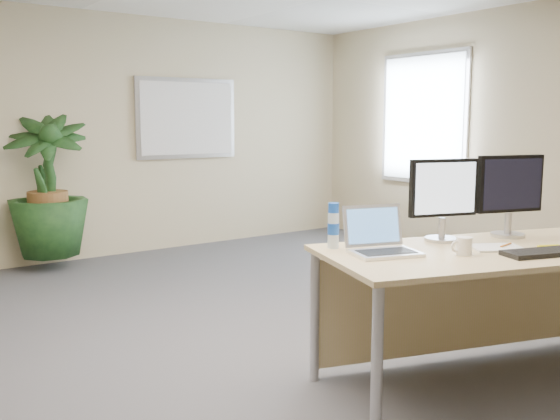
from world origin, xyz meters
TOP-DOWN VIEW (x-y plane):
  - floor at (0.00, 0.00)m, footprint 8.00×8.00m
  - back_wall at (0.00, 4.00)m, footprint 7.00×0.04m
  - whiteboard at (1.20, 3.97)m, footprint 1.30×0.04m
  - window at (3.47, 2.30)m, footprint 0.04×1.30m
  - desk at (0.84, -0.61)m, footprint 2.29×1.48m
  - floor_plant at (-0.53, 3.70)m, footprint 1.11×1.11m
  - monitor_left at (0.66, -0.38)m, footprint 0.43×0.20m
  - monitor_right at (1.10, -0.52)m, footprint 0.45×0.21m
  - laptop at (0.12, -0.40)m, footprint 0.43×0.40m
  - keyboard at (0.81, -0.96)m, footprint 0.51×0.30m
  - coffee_mug at (0.45, -0.70)m, footprint 0.12×0.09m
  - spiral_notebook at (0.73, -0.71)m, footprint 0.35×0.32m
  - orange_pen at (0.79, -0.73)m, footprint 0.13×0.04m
  - yellow_highlighter at (1.00, -0.86)m, footprint 0.12×0.07m
  - water_bottle at (-0.01, -0.16)m, footprint 0.07×0.07m

SIDE VIEW (x-z plane):
  - floor at x=0.00m, z-range 0.00..0.00m
  - desk at x=0.84m, z-range 0.23..1.05m
  - floor_plant at x=-0.53m, z-range 0.00..1.50m
  - spiral_notebook at x=0.73m, z-range 0.82..0.83m
  - yellow_highlighter at x=1.00m, z-range 0.82..0.83m
  - keyboard at x=0.81m, z-range 0.82..0.84m
  - orange_pen at x=0.79m, z-range 0.83..0.84m
  - coffee_mug at x=0.45m, z-range 0.82..0.91m
  - laptop at x=0.12m, z-range 0.75..1.00m
  - water_bottle at x=-0.01m, z-range 0.81..1.07m
  - monitor_left at x=0.66m, z-range 0.85..1.34m
  - monitor_right at x=1.10m, z-range 0.85..1.36m
  - back_wall at x=0.00m, z-range 0.00..2.70m
  - whiteboard at x=1.20m, z-range 1.07..2.02m
  - window at x=3.47m, z-range 0.77..2.33m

